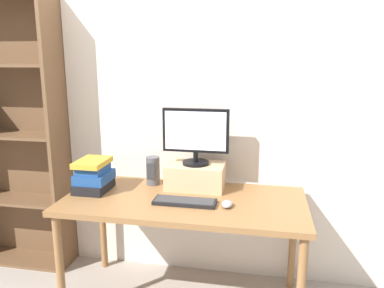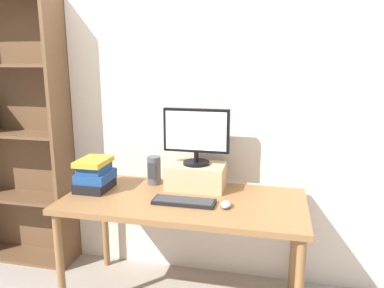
{
  "view_description": "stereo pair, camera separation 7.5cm",
  "coord_description": "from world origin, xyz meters",
  "px_view_note": "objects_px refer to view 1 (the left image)",
  "views": [
    {
      "loc": [
        0.48,
        -2.2,
        1.61
      ],
      "look_at": [
        0.04,
        0.09,
        1.08
      ],
      "focal_mm": 35.0,
      "sensor_mm": 36.0,
      "label": 1
    },
    {
      "loc": [
        0.55,
        -2.18,
        1.61
      ],
      "look_at": [
        0.04,
        0.09,
        1.08
      ],
      "focal_mm": 35.0,
      "sensor_mm": 36.0,
      "label": 2
    }
  ],
  "objects_px": {
    "computer_mouse": "(227,204)",
    "desk_speaker": "(153,171)",
    "riser_box": "(196,176)",
    "book_stack": "(94,176)",
    "desk": "(184,209)",
    "bookshelf_unit": "(10,134)",
    "computer_monitor": "(196,134)",
    "keyboard": "(185,202)"
  },
  "relations": [
    {
      "from": "keyboard",
      "to": "book_stack",
      "type": "distance_m",
      "value": 0.67
    },
    {
      "from": "book_stack",
      "to": "desk_speaker",
      "type": "height_order",
      "value": "book_stack"
    },
    {
      "from": "desk",
      "to": "desk_speaker",
      "type": "bearing_deg",
      "value": 139.79
    },
    {
      "from": "riser_box",
      "to": "book_stack",
      "type": "xyz_separation_m",
      "value": [
        -0.66,
        -0.19,
        0.02
      ]
    },
    {
      "from": "riser_box",
      "to": "computer_mouse",
      "type": "distance_m",
      "value": 0.4
    },
    {
      "from": "bookshelf_unit",
      "to": "desk_speaker",
      "type": "bearing_deg",
      "value": -3.87
    },
    {
      "from": "bookshelf_unit",
      "to": "keyboard",
      "type": "xyz_separation_m",
      "value": [
        1.47,
        -0.39,
        -0.29
      ]
    },
    {
      "from": "riser_box",
      "to": "desk_speaker",
      "type": "height_order",
      "value": "desk_speaker"
    },
    {
      "from": "riser_box",
      "to": "computer_monitor",
      "type": "bearing_deg",
      "value": -90.0
    },
    {
      "from": "keyboard",
      "to": "computer_mouse",
      "type": "distance_m",
      "value": 0.26
    },
    {
      "from": "riser_box",
      "to": "keyboard",
      "type": "xyz_separation_m",
      "value": [
        -0.01,
        -0.3,
        -0.07
      ]
    },
    {
      "from": "desk",
      "to": "keyboard",
      "type": "bearing_deg",
      "value": -74.18
    },
    {
      "from": "desk",
      "to": "desk_speaker",
      "type": "distance_m",
      "value": 0.4
    },
    {
      "from": "desk",
      "to": "bookshelf_unit",
      "type": "bearing_deg",
      "value": 167.86
    },
    {
      "from": "desk",
      "to": "computer_mouse",
      "type": "xyz_separation_m",
      "value": [
        0.28,
        -0.09,
        0.09
      ]
    },
    {
      "from": "computer_mouse",
      "to": "desk_speaker",
      "type": "bearing_deg",
      "value": 150.21
    },
    {
      "from": "computer_monitor",
      "to": "keyboard",
      "type": "distance_m",
      "value": 0.47
    },
    {
      "from": "desk",
      "to": "book_stack",
      "type": "xyz_separation_m",
      "value": [
        -0.63,
        0.03,
        0.18
      ]
    },
    {
      "from": "keyboard",
      "to": "desk_speaker",
      "type": "xyz_separation_m",
      "value": [
        -0.3,
        0.32,
        0.09
      ]
    },
    {
      "from": "bookshelf_unit",
      "to": "keyboard",
      "type": "bearing_deg",
      "value": -15.06
    },
    {
      "from": "desk_speaker",
      "to": "bookshelf_unit",
      "type": "bearing_deg",
      "value": 176.13
    },
    {
      "from": "book_stack",
      "to": "desk_speaker",
      "type": "xyz_separation_m",
      "value": [
        0.35,
        0.2,
        -0.0
      ]
    },
    {
      "from": "computer_mouse",
      "to": "desk_speaker",
      "type": "height_order",
      "value": "desk_speaker"
    },
    {
      "from": "riser_box",
      "to": "computer_mouse",
      "type": "relative_size",
      "value": 3.75
    },
    {
      "from": "computer_monitor",
      "to": "book_stack",
      "type": "relative_size",
      "value": 1.71
    },
    {
      "from": "desk",
      "to": "book_stack",
      "type": "distance_m",
      "value": 0.65
    },
    {
      "from": "desk",
      "to": "desk_speaker",
      "type": "height_order",
      "value": "desk_speaker"
    },
    {
      "from": "riser_box",
      "to": "keyboard",
      "type": "distance_m",
      "value": 0.31
    },
    {
      "from": "computer_monitor",
      "to": "desk_speaker",
      "type": "distance_m",
      "value": 0.41
    },
    {
      "from": "riser_box",
      "to": "desk_speaker",
      "type": "bearing_deg",
      "value": 177.37
    },
    {
      "from": "keyboard",
      "to": "computer_mouse",
      "type": "xyz_separation_m",
      "value": [
        0.26,
        -0.0,
        0.01
      ]
    },
    {
      "from": "computer_monitor",
      "to": "riser_box",
      "type": "bearing_deg",
      "value": 90.0
    },
    {
      "from": "riser_box",
      "to": "desk_speaker",
      "type": "distance_m",
      "value": 0.31
    },
    {
      "from": "desk",
      "to": "computer_monitor",
      "type": "relative_size",
      "value": 3.43
    },
    {
      "from": "bookshelf_unit",
      "to": "desk_speaker",
      "type": "distance_m",
      "value": 1.19
    },
    {
      "from": "computer_monitor",
      "to": "book_stack",
      "type": "height_order",
      "value": "computer_monitor"
    },
    {
      "from": "riser_box",
      "to": "desk",
      "type": "bearing_deg",
      "value": -99.26
    },
    {
      "from": "desk_speaker",
      "to": "riser_box",
      "type": "bearing_deg",
      "value": -2.63
    },
    {
      "from": "keyboard",
      "to": "book_stack",
      "type": "bearing_deg",
      "value": 169.95
    },
    {
      "from": "riser_box",
      "to": "book_stack",
      "type": "distance_m",
      "value": 0.69
    },
    {
      "from": "desk",
      "to": "riser_box",
      "type": "relative_size",
      "value": 3.92
    },
    {
      "from": "bookshelf_unit",
      "to": "riser_box",
      "type": "distance_m",
      "value": 1.5
    }
  ]
}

